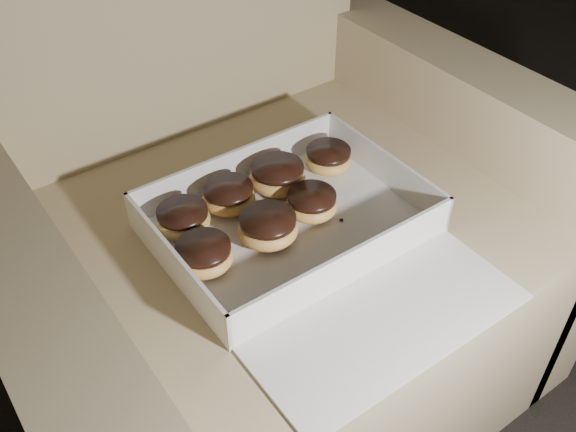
{
  "coord_description": "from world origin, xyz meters",
  "views": [
    {
      "loc": [
        -0.71,
        -0.42,
        1.14
      ],
      "look_at": [
        -0.26,
        0.2,
        0.47
      ],
      "focal_mm": 40.0,
      "sensor_mm": 36.0,
      "label": 1
    }
  ],
  "objects": [
    {
      "name": "donut_g",
      "position": [
        -0.31,
        0.29,
        0.48
      ],
      "size": [
        0.09,
        0.09,
        0.04
      ],
      "color": "#D39149",
      "rests_on": "bakery_box"
    },
    {
      "name": "donut_a",
      "position": [
        -0.22,
        0.29,
        0.48
      ],
      "size": [
        0.1,
        0.1,
        0.05
      ],
      "color": "#D39149",
      "rests_on": "bakery_box"
    },
    {
      "name": "donut_b",
      "position": [
        -0.4,
        0.28,
        0.48
      ],
      "size": [
        0.09,
        0.09,
        0.04
      ],
      "color": "#D39149",
      "rests_on": "bakery_box"
    },
    {
      "name": "floor",
      "position": [
        0.0,
        0.0,
        0.0
      ],
      "size": [
        4.5,
        4.5,
        0.0
      ],
      "primitive_type": "plane",
      "color": "black",
      "rests_on": "ground"
    },
    {
      "name": "armchair",
      "position": [
        -0.24,
        0.31,
        0.31
      ],
      "size": [
        0.96,
        0.81,
        1.0
      ],
      "color": "#9E8665",
      "rests_on": "floor"
    },
    {
      "name": "crumb_c",
      "position": [
        -0.14,
        0.09,
        0.46
      ],
      "size": [
        0.01,
        0.01,
        0.0
      ],
      "primitive_type": "ellipsoid",
      "color": "black",
      "rests_on": "bakery_box"
    },
    {
      "name": "crumb_a",
      "position": [
        -0.18,
        0.16,
        0.46
      ],
      "size": [
        0.01,
        0.01,
        0.0
      ],
      "primitive_type": "ellipsoid",
      "color": "black",
      "rests_on": "bakery_box"
    },
    {
      "name": "donut_f",
      "position": [
        -0.11,
        0.28,
        0.48
      ],
      "size": [
        0.08,
        0.08,
        0.04
      ],
      "color": "#D39149",
      "rests_on": "bakery_box"
    },
    {
      "name": "donut_e",
      "position": [
        -0.41,
        0.2,
        0.48
      ],
      "size": [
        0.09,
        0.09,
        0.04
      ],
      "color": "#D39149",
      "rests_on": "bakery_box"
    },
    {
      "name": "crumb_d",
      "position": [
        -0.23,
        0.07,
        0.46
      ],
      "size": [
        0.01,
        0.01,
        0.0
      ],
      "primitive_type": "ellipsoid",
      "color": "black",
      "rests_on": "bakery_box"
    },
    {
      "name": "donut_c",
      "position": [
        -0.21,
        0.2,
        0.48
      ],
      "size": [
        0.08,
        0.08,
        0.04
      ],
      "color": "#D39149",
      "rests_on": "bakery_box"
    },
    {
      "name": "donut_d",
      "position": [
        -0.3,
        0.19,
        0.48
      ],
      "size": [
        0.09,
        0.09,
        0.05
      ],
      "color": "#D39149",
      "rests_on": "bakery_box"
    },
    {
      "name": "crumb_b",
      "position": [
        -0.43,
        0.09,
        0.46
      ],
      "size": [
        0.01,
        0.01,
        0.0
      ],
      "primitive_type": "ellipsoid",
      "color": "black",
      "rests_on": "bakery_box"
    },
    {
      "name": "bakery_box",
      "position": [
        -0.26,
        0.16,
        0.46
      ],
      "size": [
        0.41,
        0.48,
        0.07
      ],
      "rotation": [
        0.0,
        0.0,
        -0.0
      ],
      "color": "silver",
      "rests_on": "armchair"
    }
  ]
}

